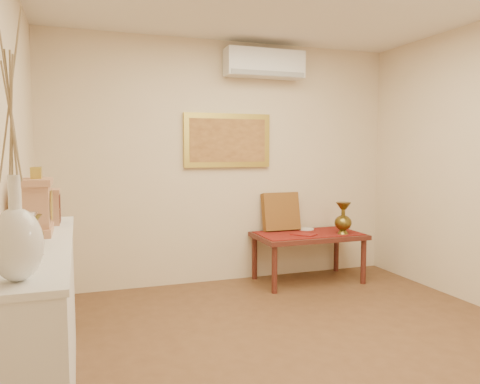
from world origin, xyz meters
name	(u,v)px	position (x,y,z in m)	size (l,w,h in m)	color
floor	(324,362)	(0.00, 0.00, 0.00)	(4.50, 4.50, 0.00)	brown
wall_back	(227,163)	(0.00, 2.25, 1.35)	(4.00, 0.02, 2.70)	beige
white_vase	(12,147)	(-1.83, -0.83, 1.50)	(0.20, 0.20, 1.05)	silver
candlestick	(32,234)	(-1.82, -0.36, 1.09)	(0.10, 0.10, 0.21)	silver
brass_urn_small	(34,226)	(-1.83, -0.15, 1.09)	(0.10, 0.10, 0.22)	brown
table_cloth	(308,233)	(0.85, 1.88, 0.55)	(1.14, 0.59, 0.01)	maroon
brass_urn_tall	(343,215)	(1.19, 1.71, 0.77)	(0.19, 0.19, 0.43)	brown
plate	(306,229)	(0.93, 2.09, 0.56)	(0.19, 0.19, 0.01)	silver
menu	(304,234)	(0.74, 1.78, 0.56)	(0.18, 0.25, 0.01)	maroon
cushion	(281,212)	(0.62, 2.14, 0.78)	(0.44, 0.10, 0.44)	#5E2212
display_ledge	(40,327)	(-1.82, 0.00, 0.49)	(0.37, 2.02, 0.98)	silver
mantel_clock	(38,206)	(-1.83, 0.25, 1.15)	(0.17, 0.36, 0.41)	tan
wooden_chest	(48,207)	(-1.80, 0.65, 1.10)	(0.16, 0.21, 0.24)	tan
low_table	(308,239)	(0.85, 1.88, 0.48)	(1.20, 0.70, 0.55)	#501F18
painting	(227,140)	(0.00, 2.22, 1.60)	(1.00, 0.06, 0.60)	#B19938
ac_unit	(264,64)	(0.40, 2.12, 2.45)	(0.90, 0.25, 0.30)	silver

